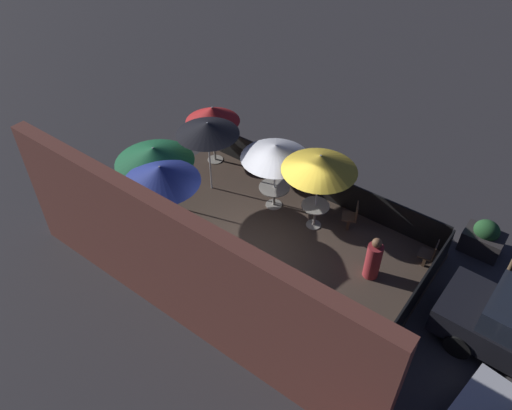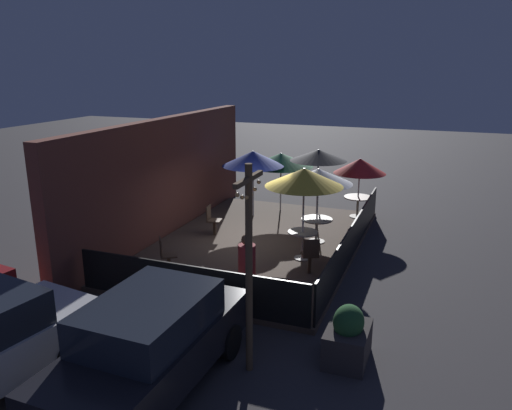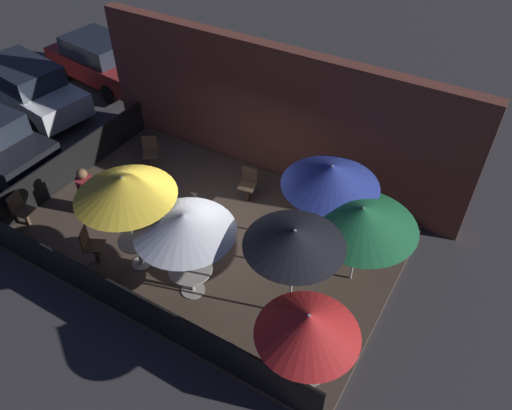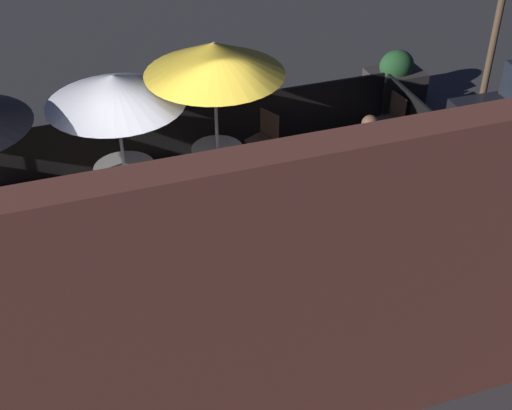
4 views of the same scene
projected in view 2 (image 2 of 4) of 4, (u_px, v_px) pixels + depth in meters
ground_plane at (258, 246)px, 14.74m from camera, size 60.00×60.00×0.00m
patio_deck at (258, 244)px, 14.72m from camera, size 8.68×5.66×0.12m
building_wall at (165, 178)px, 15.29m from camera, size 10.28×0.36×3.64m
fence_front at (353, 238)px, 13.62m from camera, size 8.48×0.05×0.95m
fence_side_left at (188, 286)px, 10.71m from camera, size 0.05×5.46×0.95m
patio_umbrella_0 at (318, 176)px, 14.23m from camera, size 1.98×1.98×2.20m
patio_umbrella_1 at (304, 177)px, 12.88m from camera, size 2.05×2.05×2.49m
patio_umbrella_2 at (360, 166)px, 16.70m from camera, size 1.75×1.75×2.03m
patio_umbrella_3 at (253, 158)px, 16.76m from camera, size 2.10×2.10×2.26m
patio_umbrella_4 at (281, 160)px, 17.45m from camera, size 2.27×2.27×2.07m
patio_umbrella_5 at (318, 155)px, 16.19m from camera, size 1.86×1.86×2.40m
dining_table_0 at (317, 223)px, 14.62m from camera, size 0.92×0.92×0.71m
dining_table_1 at (303, 237)px, 13.32m from camera, size 0.80×0.80×0.77m
dining_table_2 at (358, 201)px, 17.03m from camera, size 0.96×0.96×0.71m
patio_chair_0 at (212, 219)px, 15.24m from camera, size 0.46×0.46×0.92m
patio_chair_1 at (166, 254)px, 12.47m from camera, size 0.56×0.56×0.91m
patio_chair_2 at (280, 294)px, 10.29m from camera, size 0.45×0.45×0.90m
patio_chair_3 at (310, 254)px, 12.34m from camera, size 0.54×0.54×0.95m
patron_0 at (247, 264)px, 11.60m from camera, size 0.56×0.56×1.31m
planter_box at (348, 337)px, 8.94m from camera, size 1.06×0.74×1.07m
light_post at (249, 260)px, 8.23m from camera, size 1.10×0.12×3.69m
parked_car_0 at (151, 342)px, 8.06m from camera, size 4.19×1.87×1.62m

